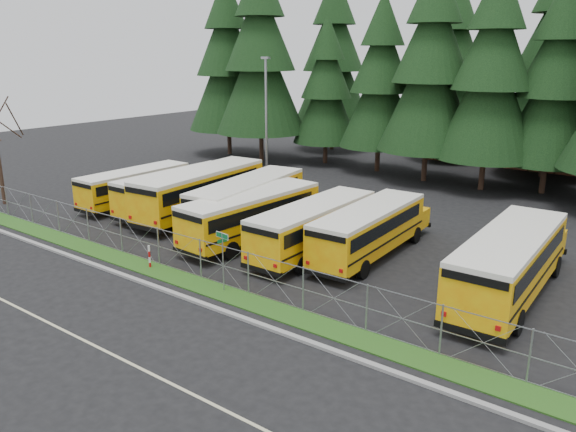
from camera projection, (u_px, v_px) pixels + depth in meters
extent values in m
plane|color=black|center=(231.00, 277.00, 27.27)|extent=(120.00, 120.00, 0.00)
cube|color=gray|center=(184.00, 297.00, 24.86)|extent=(50.00, 0.25, 0.12)
cube|color=#234814|center=(206.00, 287.00, 25.95)|extent=(50.00, 1.40, 0.06)
cube|color=beige|center=(87.00, 342.00, 21.10)|extent=(50.00, 0.12, 0.01)
cube|color=brown|center=(558.00, 133.00, 53.79)|extent=(22.00, 10.00, 6.00)
cylinder|color=gray|center=(223.00, 263.00, 25.20)|extent=(0.06, 0.06, 2.80)
cube|color=#0D602A|center=(222.00, 236.00, 24.84)|extent=(0.80, 0.13, 0.22)
cube|color=white|center=(222.00, 236.00, 24.84)|extent=(0.83, 0.13, 0.26)
cube|color=#0D602A|center=(222.00, 241.00, 24.91)|extent=(0.10, 0.55, 0.18)
cylinder|color=#B20C0C|center=(149.00, 257.00, 28.18)|extent=(0.11, 0.11, 1.20)
cylinder|color=gray|center=(266.00, 122.00, 45.94)|extent=(0.20, 0.20, 10.00)
cube|color=gray|center=(266.00, 58.00, 44.52)|extent=(0.70, 0.35, 0.18)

